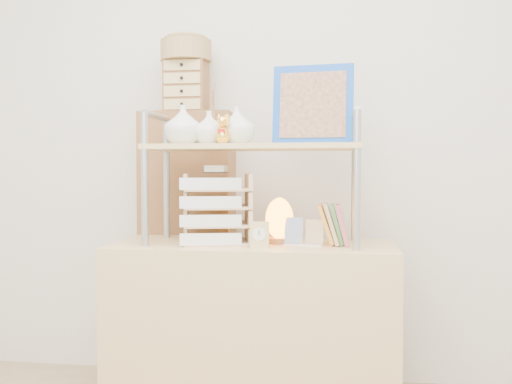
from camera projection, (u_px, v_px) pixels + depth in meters
desk at (253, 330)px, 2.45m from camera, size 1.20×0.50×0.75m
cabinet at (188, 247)px, 2.86m from camera, size 0.46×0.25×1.35m
hutch at (242, 139)px, 2.44m from camera, size 0.90×0.34×0.77m
letter_tray at (216, 212)px, 2.43m from camera, size 0.32×0.31×0.33m
salt_lamp at (279, 220)px, 2.44m from camera, size 0.13×0.12×0.20m
desk_clock at (260, 235)px, 2.30m from camera, size 0.08×0.04×0.11m
postcard_stand at (303, 238)px, 2.37m from camera, size 0.17×0.07×0.12m
drawer_chest at (186, 87)px, 2.81m from camera, size 0.20×0.16×0.25m
woven_basket at (186, 51)px, 2.81m from camera, size 0.25×0.25×0.10m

